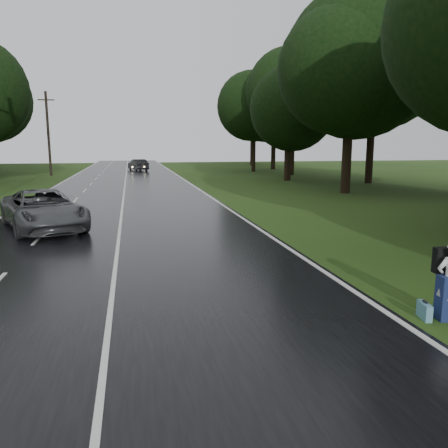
# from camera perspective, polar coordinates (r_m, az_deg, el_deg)

# --- Properties ---
(ground) EXTENTS (160.00, 160.00, 0.00)m
(ground) POSITION_cam_1_polar(r_m,az_deg,el_deg) (10.37, -14.36, -10.38)
(ground) COLOR #274314
(ground) RESTS_ON ground
(road) EXTENTS (12.00, 140.00, 0.04)m
(road) POSITION_cam_1_polar(r_m,az_deg,el_deg) (29.93, -12.85, 3.14)
(road) COLOR black
(road) RESTS_ON ground
(lane_center) EXTENTS (0.12, 140.00, 0.01)m
(lane_center) POSITION_cam_1_polar(r_m,az_deg,el_deg) (29.93, -12.85, 3.19)
(lane_center) COLOR silver
(lane_center) RESTS_ON road
(grey_car) EXTENTS (4.71, 6.55, 1.66)m
(grey_car) POSITION_cam_1_polar(r_m,az_deg,el_deg) (20.18, -22.24, 1.72)
(grey_car) COLOR #45484A
(grey_car) RESTS_ON road
(far_car) EXTENTS (2.84, 4.92, 1.53)m
(far_car) POSITION_cam_1_polar(r_m,az_deg,el_deg) (61.70, -11.02, 7.49)
(far_car) COLOR black
(far_car) RESTS_ON road
(suitcase) EXTENTS (0.24, 0.50, 0.34)m
(suitcase) POSITION_cam_1_polar(r_m,az_deg,el_deg) (10.28, 24.41, -10.15)
(suitcase) COLOR teal
(suitcase) RESTS_ON ground
(utility_pole_far) EXTENTS (1.80, 0.28, 9.44)m
(utility_pole_far) POSITION_cam_1_polar(r_m,az_deg,el_deg) (55.31, -21.37, 5.84)
(utility_pole_far) COLOR black
(utility_pole_far) RESTS_ON ground
(tree_right_d) EXTENTS (10.10, 10.10, 15.78)m
(tree_right_d) POSITION_cam_1_polar(r_m,az_deg,el_deg) (34.30, 15.32, 3.88)
(tree_right_d) COLOR black
(tree_right_d) RESTS_ON ground
(tree_right_e) EXTENTS (7.51, 7.51, 11.74)m
(tree_right_e) POSITION_cam_1_polar(r_m,az_deg,el_deg) (44.98, 8.14, 5.58)
(tree_right_e) COLOR black
(tree_right_e) RESTS_ON ground
(tree_right_f) EXTENTS (9.66, 9.66, 15.10)m
(tree_right_f) POSITION_cam_1_polar(r_m,az_deg,el_deg) (59.17, 3.80, 6.76)
(tree_right_f) COLOR black
(tree_right_f) RESTS_ON ground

